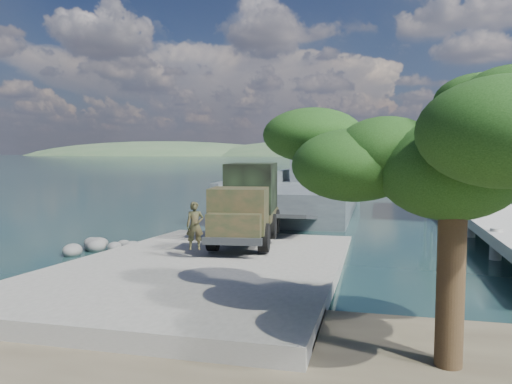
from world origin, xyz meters
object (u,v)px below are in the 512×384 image
pier (473,196)px  overhang_tree (428,133)px  landing_craft (306,197)px  military_truck (248,202)px  soldier (195,236)px

pier → overhang_tree: size_ratio=6.30×
landing_craft → military_truck: size_ratio=4.09×
military_truck → overhang_tree: 14.16m
overhang_tree → military_truck: bearing=120.0°
military_truck → soldier: military_truck is taller
military_truck → soldier: bearing=-107.7°
landing_craft → soldier: 25.11m
landing_craft → pier: bearing=-22.1°
military_truck → soldier: 4.80m
landing_craft → overhang_tree: landing_craft is taller
pier → landing_craft: size_ratio=1.33×
soldier → overhang_tree: bearing=-65.9°
military_truck → soldier: size_ratio=4.29×
landing_craft → military_truck: 20.51m
pier → landing_craft: bearing=157.9°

